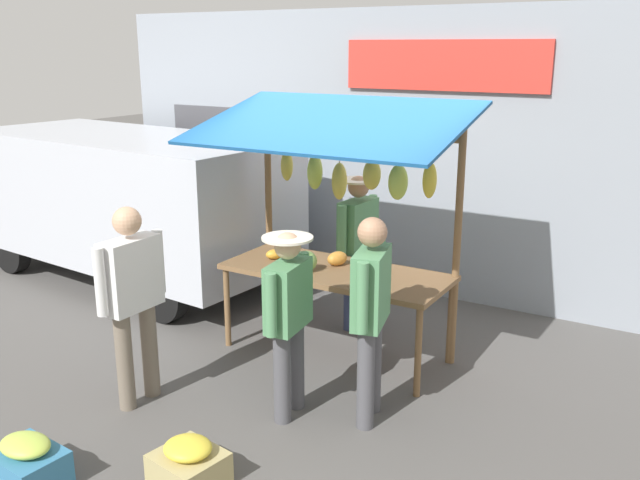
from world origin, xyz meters
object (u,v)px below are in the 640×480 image
object	(u,v)px
vendor_with_sunhat	(358,239)
parked_van	(121,192)
market_stall	(338,201)
shopper_in_grey_tee	(288,311)
produce_crate_side	(189,465)
shopper_in_striped_shirt	(132,291)
produce_crate_near	(28,463)
shopper_with_shopping_bag	(371,305)

from	to	relation	value
vendor_with_sunhat	parked_van	distance (m)	3.48
market_stall	parked_van	world-z (taller)	market_stall
market_stall	shopper_in_grey_tee	world-z (taller)	market_stall
vendor_with_sunhat	produce_crate_side	bearing A→B (deg)	9.81
parked_van	vendor_with_sunhat	bearing A→B (deg)	-174.90
shopper_in_striped_shirt	parked_van	world-z (taller)	parked_van
shopper_in_grey_tee	produce_crate_near	xyz separation A→B (m)	(1.04, 1.74, -0.75)
vendor_with_sunhat	shopper_with_shopping_bag	bearing A→B (deg)	34.36
market_stall	shopper_in_striped_shirt	xyz separation A→B (m)	(0.97, 1.73, -0.54)
shopper_in_striped_shirt	shopper_with_shopping_bag	distance (m)	1.97
market_stall	vendor_with_sunhat	bearing A→B (deg)	-77.99
shopper_with_shopping_bag	produce_crate_side	size ratio (longest dim) A/B	3.31
produce_crate_near	market_stall	bearing A→B (deg)	-104.53
vendor_with_sunhat	parked_van	world-z (taller)	parked_van
vendor_with_sunhat	parked_van	bearing A→B (deg)	-86.10
shopper_in_striped_shirt	parked_van	bearing A→B (deg)	49.00
shopper_in_striped_shirt	produce_crate_near	xyz separation A→B (m)	(-0.19, 1.26, -0.84)
shopper_in_grey_tee	produce_crate_near	bearing A→B (deg)	142.20
market_stall	vendor_with_sunhat	distance (m)	0.92
shopper_in_grey_tee	parked_van	world-z (taller)	parked_van
vendor_with_sunhat	shopper_in_striped_shirt	bearing A→B (deg)	-14.94
produce_crate_side	shopper_in_grey_tee	bearing A→B (deg)	-93.21
vendor_with_sunhat	shopper_with_shopping_bag	world-z (taller)	shopper_with_shopping_bag
parked_van	produce_crate_near	size ratio (longest dim) A/B	8.25
market_stall	shopper_with_shopping_bag	size ratio (longest dim) A/B	1.46
vendor_with_sunhat	parked_van	size ratio (longest dim) A/B	0.37
market_stall	produce_crate_side	world-z (taller)	market_stall
market_stall	produce_crate_side	size ratio (longest dim) A/B	4.85
parked_van	market_stall	bearing A→B (deg)	174.01
parked_van	produce_crate_side	world-z (taller)	parked_van
vendor_with_sunhat	market_stall	bearing A→B (deg)	15.55
parked_van	produce_crate_side	size ratio (longest dim) A/B	8.81
shopper_in_grey_tee	parked_van	xyz separation A→B (m)	(3.89, -1.94, 0.21)
market_stall	vendor_with_sunhat	xyz separation A→B (m)	(0.15, -0.71, -0.56)
produce_crate_side	produce_crate_near	bearing A→B (deg)	30.29
produce_crate_near	produce_crate_side	distance (m)	1.12
market_stall	parked_van	bearing A→B (deg)	-10.73
shopper_in_grey_tee	shopper_with_shopping_bag	size ratio (longest dim) A/B	0.92
market_stall	produce_crate_near	size ratio (longest dim) A/B	4.55
market_stall	vendor_with_sunhat	size ratio (longest dim) A/B	1.50
shopper_in_striped_shirt	shopper_with_shopping_bag	xyz separation A→B (m)	(-1.83, -0.75, -0.01)
shopper_with_shopping_bag	parked_van	xyz separation A→B (m)	(4.49, -1.67, 0.13)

